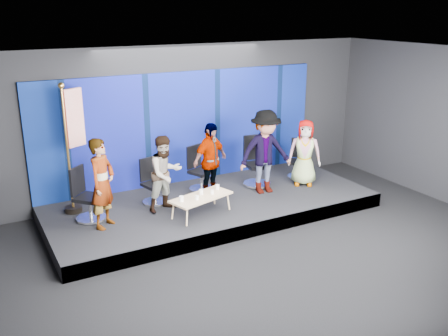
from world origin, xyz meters
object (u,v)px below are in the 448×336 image
Objects in this scene: mug_b at (197,198)px; mug_c at (201,192)px; panelist_a at (102,183)px; coffee_table at (201,198)px; chair_a at (87,203)px; mug_d at (212,192)px; chair_d at (256,169)px; flag_stand at (73,144)px; mug_a at (181,199)px; panelist_b at (165,173)px; panelist_d at (265,152)px; chair_e at (299,165)px; chair_b at (153,188)px; panelist_e at (305,153)px; chair_c at (200,176)px; panelist_c at (210,161)px; mug_e at (217,187)px.

mug_c reaches higher than mug_b.
panelist_a reaches higher than coffee_table.
chair_a is 12.23× the size of mug_d.
panelist_a is 1.49× the size of chair_d.
chair_a reaches higher than mug_c.
chair_a is at bearing 160.78° from mug_c.
mug_a is at bearing -69.63° from flag_stand.
panelist_d is at bearing -15.64° from panelist_b.
chair_a is at bearing 157.25° from panelist_b.
panelist_d is 1.51m from chair_e.
flag_stand is (-0.26, 1.05, 0.53)m from panelist_a.
panelist_a reaches higher than chair_b.
panelist_b is at bearing 139.69° from mug_c.
panelist_e is 1.12× the size of coffee_table.
chair_d is at bearing 28.26° from mug_b.
chair_c is (2.46, 0.93, -0.53)m from panelist_a.
panelist_d reaches higher than chair_d.
chair_a is 1.20m from flag_stand.
mug_e is (-0.14, -0.60, -0.39)m from panelist_c.
mug_a is at bearing -95.52° from chair_b.
mug_d is 2.92m from flag_stand.
coffee_table is (-2.91, -0.48, -0.41)m from panelist_e.
panelist_e is at bearing 7.66° from mug_c.
chair_a is 2.24m from mug_c.
mug_e is at bearing -117.11° from chair_c.
panelist_b is at bearing 159.19° from mug_e.
mug_c is 2.71m from flag_stand.
panelist_b is 0.73m from mug_a.
chair_e is at bearing 18.11° from mug_b.
panelist_b is 16.01× the size of mug_e.
panelist_a is 3.68m from panelist_d.
mug_c is at bearing -147.58° from chair_d.
mug_a reaches higher than mug_d.
mug_c is 0.22m from mug_d.
panelist_a is at bearing 169.05° from panelist_c.
panelist_c is at bearing -152.54° from panelist_e.
chair_a is 10.06× the size of mug_a.
mug_d is (-0.36, -0.79, -0.39)m from panelist_c.
panelist_c reaches higher than panelist_e.
chair_e is (4.97, 0.56, -0.55)m from panelist_a.
panelist_a reaches higher than chair_c.
chair_c reaches higher than coffee_table.
panelist_d is at bearing -93.56° from chair_d.
mug_e is (-2.44, -0.28, -0.33)m from panelist_e.
chair_c is 1.62m from mug_b.
chair_e is 9.73× the size of mug_e.
mug_e is (-1.34, -0.28, -0.50)m from panelist_d.
chair_d is at bearing 27.14° from coffee_table.
panelist_c is at bearing -165.00° from chair_d.
panelist_d is at bearing 11.83° from mug_e.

